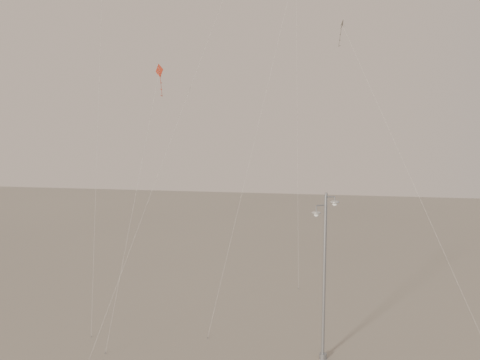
# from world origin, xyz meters

# --- Properties ---
(street_lamp) EXTENTS (1.49, 1.04, 9.49)m
(street_lamp) POSITION_xyz_m (3.90, 3.70, 5.06)
(street_lamp) COLOR gray
(street_lamp) RESTS_ON ground
(kite_1) EXTENTS (6.53, 12.00, 25.63)m
(kite_1) POSITION_xyz_m (-4.01, 9.25, 19.33)
(kite_1) COLOR #332F2B
(kite_1) RESTS_ON ground
(kite_3) EXTENTS (2.89, 3.02, 16.80)m
(kite_3) POSITION_xyz_m (-6.45, 4.02, 13.16)
(kite_3) COLOR #9C2816
(kite_3) RESTS_ON ground
(kite_4) EXTENTS (9.05, 10.23, 20.93)m
(kite_4) POSITION_xyz_m (6.45, 12.32, 15.66)
(kite_4) COLOR #332F2B
(kite_4) RESTS_ON ground
(kite_5) EXTENTS (1.22, 5.75, 30.06)m
(kite_5) POSITION_xyz_m (0.44, 20.74, 22.86)
(kite_5) COLOR #9C411A
(kite_5) RESTS_ON ground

